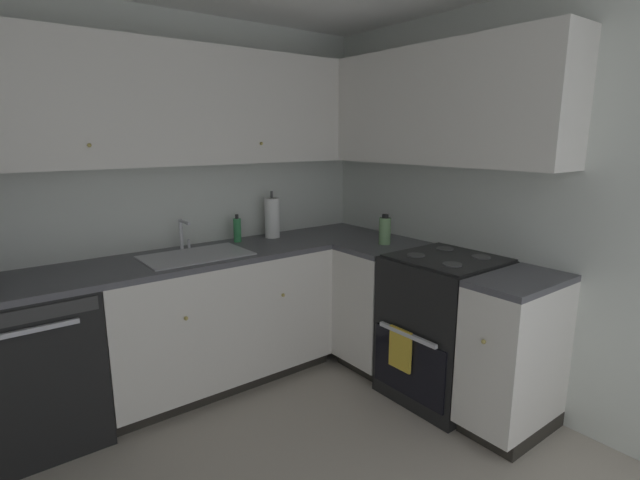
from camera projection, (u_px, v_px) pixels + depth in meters
name	position (u px, v px, depth m)	size (l,w,h in m)	color
wall_back	(126.00, 206.00, 3.02)	(3.67, 0.05, 2.43)	silver
wall_right	(523.00, 211.00, 2.82)	(0.05, 3.35, 2.43)	silver
dishwasher	(37.00, 365.00, 2.56)	(0.60, 0.63, 0.88)	black
lower_cabinets_back	(217.00, 320.00, 3.19)	(1.50, 0.62, 0.88)	silver
countertop_back	(213.00, 255.00, 3.09)	(2.71, 0.60, 0.04)	#4C4C51
lower_cabinets_right	(434.00, 327.00, 3.06)	(0.62, 1.41, 0.88)	silver
countertop_right	(437.00, 260.00, 2.97)	(0.60, 1.41, 0.03)	#4C4C51
oven_range	(444.00, 327.00, 3.02)	(0.68, 0.62, 1.06)	black
upper_cabinets_back	(172.00, 106.00, 2.90)	(2.39, 0.34, 0.72)	silver
upper_cabinets_right	(422.00, 107.00, 3.08)	(0.32, 1.96, 0.72)	silver
sink	(196.00, 262.00, 2.99)	(0.65, 0.40, 0.10)	#B7B7BC
faucet	(183.00, 232.00, 3.12)	(0.07, 0.16, 0.20)	silver
soap_bottle	(237.00, 230.00, 3.37)	(0.05, 0.05, 0.20)	#338C4C
paper_towel_roll	(272.00, 218.00, 3.51)	(0.11, 0.11, 0.35)	white
oil_bottle	(385.00, 230.00, 3.30)	(0.08, 0.08, 0.21)	#729E66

